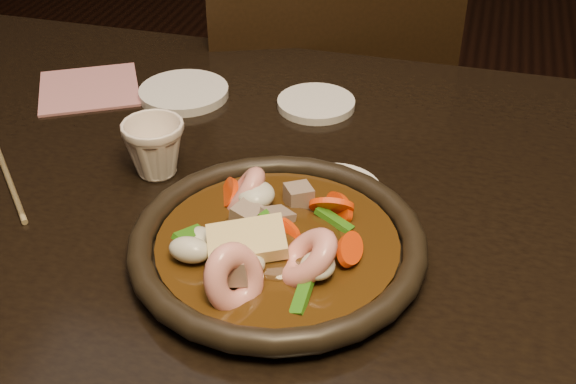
% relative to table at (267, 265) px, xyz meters
% --- Properties ---
extents(table, '(1.60, 0.90, 0.75)m').
position_rel_table_xyz_m(table, '(0.00, 0.00, 0.00)').
color(table, black).
rests_on(table, floor).
extents(chair, '(0.58, 0.58, 0.95)m').
position_rel_table_xyz_m(chair, '(-0.07, 0.61, -0.16)').
color(chair, black).
rests_on(chair, floor).
extents(plate, '(0.31, 0.31, 0.03)m').
position_rel_table_xyz_m(plate, '(0.03, -0.07, 0.09)').
color(plate, black).
rests_on(plate, table).
extents(stirfry, '(0.20, 0.22, 0.08)m').
position_rel_table_xyz_m(stirfry, '(0.03, -0.07, 0.10)').
color(stirfry, '#341F09').
rests_on(stirfry, plate).
extents(soy_dish, '(0.11, 0.11, 0.02)m').
position_rel_table_xyz_m(soy_dish, '(0.07, 0.05, 0.08)').
color(soy_dish, white).
rests_on(soy_dish, table).
extents(saucer_left, '(0.13, 0.13, 0.01)m').
position_rel_table_xyz_m(saucer_left, '(-0.20, 0.24, 0.08)').
color(saucer_left, white).
rests_on(saucer_left, table).
extents(saucer_right, '(0.11, 0.11, 0.01)m').
position_rel_table_xyz_m(saucer_right, '(-0.00, 0.26, 0.08)').
color(saucer_right, white).
rests_on(saucer_right, table).
extents(tea_cup, '(0.08, 0.08, 0.08)m').
position_rel_table_xyz_m(tea_cup, '(-0.15, 0.04, 0.11)').
color(tea_cup, white).
rests_on(tea_cup, table).
extents(chopsticks, '(0.17, 0.18, 0.01)m').
position_rel_table_xyz_m(chopsticks, '(-0.33, -0.00, 0.08)').
color(chopsticks, tan).
rests_on(chopsticks, table).
extents(napkin, '(0.19, 0.19, 0.00)m').
position_rel_table_xyz_m(napkin, '(-0.34, 0.22, 0.08)').
color(napkin, '#B87176').
rests_on(napkin, table).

